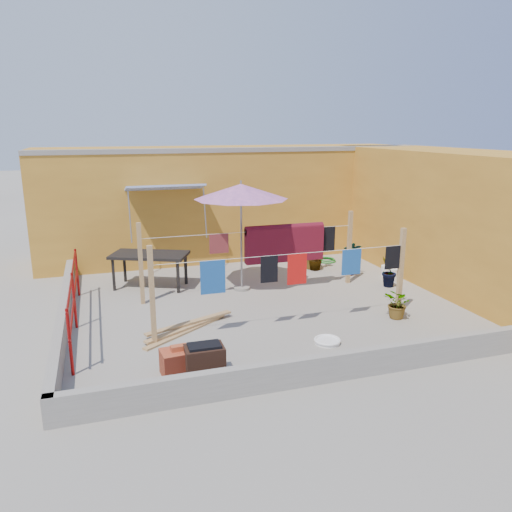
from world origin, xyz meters
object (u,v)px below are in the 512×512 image
Objects in this scene: white_basin at (327,341)px; water_jug_a at (385,271)px; water_jug_b at (392,275)px; patio_umbrella at (241,192)px; brazier at (205,361)px; outdoor_table at (150,257)px; plant_back_a at (313,254)px; brick_stack at (179,362)px; green_hose at (326,260)px.

white_basin is 1.52× the size of water_jug_a.
white_basin is at bearing -137.59° from water_jug_b.
brazier is at bearing -113.68° from patio_umbrella.
water_jug_a is (3.25, 3.37, 0.10)m from white_basin.
white_basin is at bearing -79.83° from patio_umbrella.
outdoor_table is at bearing 157.25° from patio_umbrella.
outdoor_table is 4.44m from plant_back_a.
brick_stack is 1.07× the size of green_hose.
white_basin is 4.95m from plant_back_a.
water_jug_a is 1.96m from plant_back_a.
outdoor_table is 6.02m from water_jug_b.
outdoor_table is 4.11× the size of white_basin.
white_basin is at bearing 7.34° from brick_stack.
green_hose is at bearing 114.78° from water_jug_a.
brick_stack is 2.73m from white_basin.
patio_umbrella is at bearing -22.75° from outdoor_table.
white_basin is 0.59× the size of plant_back_a.
outdoor_table is at bearing 89.34° from brick_stack.
water_jug_b is at bearing -71.43° from green_hose.
green_hose is 0.67× the size of plant_back_a.
plant_back_a reaches higher than brick_stack.
brazier is 0.74× the size of plant_back_a.
brick_stack is 0.98× the size of brazier.
outdoor_table reaches higher than brick_stack.
water_jug_a reaches higher than green_hose.
plant_back_a reaches higher than water_jug_a.
brick_stack is at bearing -133.09° from green_hose.
water_jug_a reaches higher than white_basin.
outdoor_table is (-2.04, 0.85, -1.57)m from patio_umbrella.
patio_umbrella is at bearing 100.17° from white_basin.
patio_umbrella reaches higher than outdoor_table.
patio_umbrella is 3.28m from plant_back_a.
patio_umbrella is at bearing 60.88° from brick_stack.
water_jug_b is 0.45× the size of plant_back_a.
water_jug_b is (5.89, 3.26, -0.05)m from brick_stack.
plant_back_a is (4.41, 0.35, -0.34)m from outdoor_table.
brick_stack is at bearing -90.66° from outdoor_table.
patio_umbrella reaches higher than water_jug_a.
outdoor_table is 5.38× the size of water_jug_b.
outdoor_table is 3.29× the size of brazier.
patio_umbrella reaches higher than white_basin.
patio_umbrella reaches higher than green_hose.
brick_stack is 1.61× the size of water_jug_b.
water_jug_a is at bearing 45.98° from white_basin.
outdoor_table reaches higher than water_jug_b.
white_basin is at bearing 13.05° from brazier.
water_jug_b is at bearing -98.59° from water_jug_a.
patio_umbrella is 4.28× the size of brazier.
water_jug_a is at bearing -39.90° from plant_back_a.
brazier is (-1.73, -3.95, -2.06)m from patio_umbrella.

